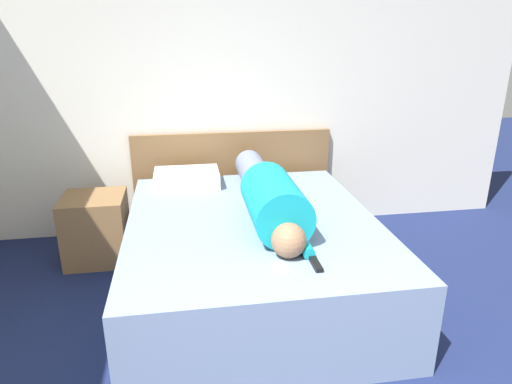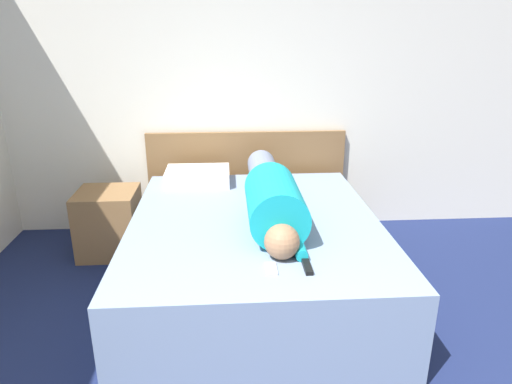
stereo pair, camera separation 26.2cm
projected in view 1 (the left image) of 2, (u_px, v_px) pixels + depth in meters
name	position (u px, v px, depth m)	size (l,w,h in m)	color
wall_back	(229.00, 88.00, 4.01)	(5.41, 0.06, 2.60)	silver
bed	(253.00, 256.00, 3.21)	(1.68, 2.03, 0.57)	#7589A8
headboard	(233.00, 181.00, 4.23)	(1.80, 0.04, 0.92)	brown
nightstand	(96.00, 228.00, 3.69)	(0.48, 0.47, 0.55)	brown
person_lying	(269.00, 195.00, 3.12)	(0.36, 1.64, 0.36)	#936B4C
pillow_near_headboard	(187.00, 178.00, 3.77)	(0.53, 0.37, 0.12)	white
tv_remote	(316.00, 264.00, 2.49)	(0.04, 0.15, 0.02)	black
cell_phone	(280.00, 268.00, 2.47)	(0.06, 0.13, 0.01)	#B2B7BC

